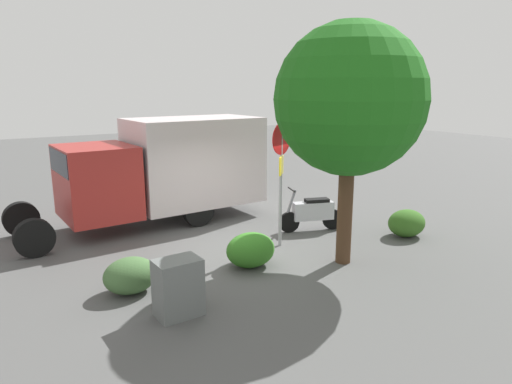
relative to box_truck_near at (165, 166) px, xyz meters
The scene contains 10 objects.
ground_plane 3.72m from the box_truck_near, 100.36° to the left, with size 60.00×60.00×0.00m, color #515251.
box_truck_near is the anchor object (origin of this frame).
motorcycle 4.37m from the box_truck_near, 135.16° to the left, with size 1.74×0.80×1.20m.
stop_sign 3.86m from the box_truck_near, 114.08° to the left, with size 0.71×0.33×3.03m.
street_tree 5.90m from the box_truck_near, 112.42° to the left, with size 3.19×3.19×5.17m.
utility_cabinet 5.91m from the box_truck_near, 70.37° to the left, with size 0.76×0.53×1.01m, color slate.
bike_rack_hoop 4.43m from the box_truck_near, 71.53° to the left, with size 0.85×0.85×0.05m, color #B7B7BC.
shrub_near_sign 6.81m from the box_truck_near, 135.62° to the left, with size 1.04×0.85×0.71m, color #346420.
shrub_mid_verge 4.44m from the box_truck_near, 93.27° to the left, with size 1.10×0.90×0.75m, color #327521.
shrub_by_tree 4.95m from the box_truck_near, 60.26° to the left, with size 1.01×0.83×0.69m, color #446939.
Camera 1 is at (5.29, 8.98, 3.83)m, focal length 32.15 mm.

